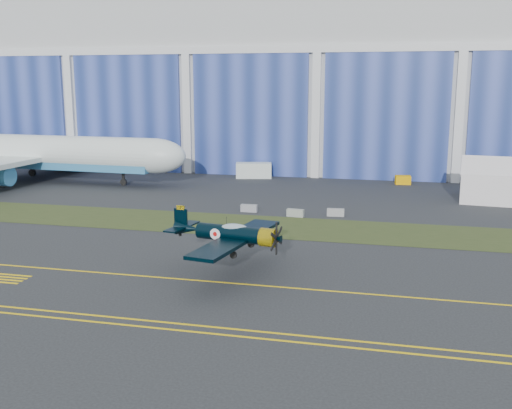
% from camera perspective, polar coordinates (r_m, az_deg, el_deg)
% --- Properties ---
extents(ground, '(260.00, 260.00, 0.00)m').
position_cam_1_polar(ground, '(51.87, -2.02, -5.66)').
color(ground, '#2C2F32').
rests_on(ground, ground).
extents(grass_median, '(260.00, 10.00, 0.02)m').
position_cam_1_polar(grass_median, '(64.98, 1.29, -2.10)').
color(grass_median, '#475128').
rests_on(grass_median, ground).
extents(hangar, '(220.00, 45.70, 30.00)m').
position_cam_1_polar(hangar, '(120.25, 7.29, 11.26)').
color(hangar, silver).
rests_on(hangar, ground).
extents(taxiway_centreline, '(200.00, 0.20, 0.02)m').
position_cam_1_polar(taxiway_centreline, '(47.31, -3.65, -7.38)').
color(taxiway_centreline, yellow).
rests_on(taxiway_centreline, ground).
extents(edge_line_near, '(80.00, 0.20, 0.02)m').
position_cam_1_polar(edge_line_near, '(38.94, -7.85, -11.73)').
color(edge_line_near, yellow).
rests_on(edge_line_near, ground).
extents(edge_line_far, '(80.00, 0.20, 0.02)m').
position_cam_1_polar(edge_line_far, '(39.80, -7.32, -11.19)').
color(edge_line_far, yellow).
rests_on(edge_line_far, ground).
extents(warbird, '(12.71, 14.52, 3.83)m').
position_cam_1_polar(warbird, '(48.34, -2.50, -2.77)').
color(warbird, black).
rests_on(warbird, ground).
extents(jetliner, '(61.72, 53.12, 20.73)m').
position_cam_1_polar(jetliner, '(101.09, -21.04, 7.96)').
color(jetliner, white).
rests_on(jetliner, ground).
extents(tent, '(13.59, 10.58, 5.89)m').
position_cam_1_polar(tent, '(85.11, 23.18, 2.23)').
color(tent, white).
rests_on(tent, ground).
extents(shipping_container, '(6.11, 3.54, 2.49)m').
position_cam_1_polar(shipping_container, '(98.07, -0.22, 3.27)').
color(shipping_container, silver).
rests_on(shipping_container, ground).
extents(tug, '(2.46, 1.74, 1.33)m').
position_cam_1_polar(tug, '(94.73, 13.81, 2.29)').
color(tug, '#FBB002').
rests_on(tug, ground).
extents(barrier_a, '(2.01, 0.64, 0.90)m').
position_cam_1_polar(barrier_a, '(72.22, -0.67, -0.36)').
color(barrier_a, gray).
rests_on(barrier_a, ground).
extents(barrier_b, '(2.06, 0.88, 0.90)m').
position_cam_1_polar(barrier_b, '(69.74, 3.77, -0.81)').
color(barrier_b, gray).
rests_on(barrier_b, ground).
extents(barrier_c, '(2.03, 0.72, 0.90)m').
position_cam_1_polar(barrier_c, '(70.49, 7.59, -0.75)').
color(barrier_c, '#959797').
rests_on(barrier_c, ground).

